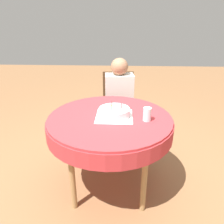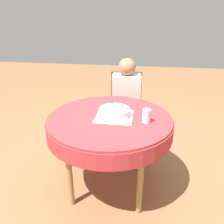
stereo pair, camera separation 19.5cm
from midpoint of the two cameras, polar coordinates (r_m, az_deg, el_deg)
name	(u,v)px [view 1 (the left image)]	position (r m, az deg, el deg)	size (l,w,h in m)	color
ground_plane	(110,184)	(2.40, -2.95, -18.42)	(12.00, 12.00, 0.00)	#8C603D
dining_table	(110,126)	(2.00, -3.36, -3.67)	(1.14, 1.14, 0.78)	#BC3338
chair	(118,107)	(2.91, -0.22, 1.18)	(0.49, 0.49, 0.95)	#4C331E
person	(119,96)	(2.74, -0.13, 4.21)	(0.36, 0.34, 1.16)	#9E7051
napkin	(114,116)	(1.97, -2.24, -1.13)	(0.33, 0.33, 0.00)	white
birthday_cake	(114,112)	(1.95, -2.26, -0.11)	(0.28, 0.28, 0.12)	white
drinking_glass	(147,114)	(1.88, 6.27, -0.65)	(0.07, 0.07, 0.12)	silver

